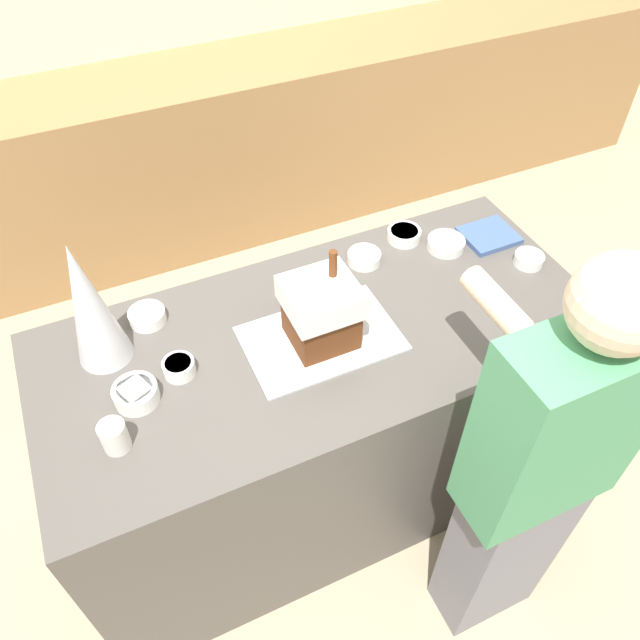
% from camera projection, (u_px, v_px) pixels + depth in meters
% --- Properties ---
extents(ground_plane, '(12.00, 12.00, 0.00)m').
position_uv_depth(ground_plane, '(322.00, 483.00, 2.58)').
color(ground_plane, tan).
extents(back_cabinet_block, '(6.00, 0.60, 0.95)m').
position_uv_depth(back_cabinet_block, '(181.00, 161.00, 3.39)').
color(back_cabinet_block, '#9E7547').
rests_on(back_cabinet_block, ground_plane).
extents(kitchen_island, '(1.74, 0.78, 0.92)m').
position_uv_depth(kitchen_island, '(322.00, 419.00, 2.24)').
color(kitchen_island, '#514C47').
rests_on(kitchen_island, ground_plane).
extents(baking_tray, '(0.46, 0.30, 0.01)m').
position_uv_depth(baking_tray, '(321.00, 338.00, 1.89)').
color(baking_tray, silver).
rests_on(baking_tray, kitchen_island).
extents(gingerbread_house, '(0.21, 0.20, 0.30)m').
position_uv_depth(gingerbread_house, '(321.00, 312.00, 1.80)').
color(gingerbread_house, '#5B2D14').
rests_on(gingerbread_house, baking_tray).
extents(decorative_tree, '(0.16, 0.16, 0.42)m').
position_uv_depth(decorative_tree, '(88.00, 304.00, 1.70)').
color(decorative_tree, silver).
rests_on(decorative_tree, kitchen_island).
extents(candy_bowl_far_left, '(0.11, 0.11, 0.04)m').
position_uv_depth(candy_bowl_far_left, '(364.00, 257.00, 2.12)').
color(candy_bowl_far_left, white).
rests_on(candy_bowl_far_left, kitchen_island).
extents(candy_bowl_near_tray_left, '(0.12, 0.12, 0.04)m').
position_uv_depth(candy_bowl_near_tray_left, '(404.00, 234.00, 2.21)').
color(candy_bowl_near_tray_left, white).
rests_on(candy_bowl_near_tray_left, kitchen_island).
extents(candy_bowl_center_rear, '(0.09, 0.09, 0.05)m').
position_uv_depth(candy_bowl_center_rear, '(179.00, 367.00, 1.78)').
color(candy_bowl_center_rear, white).
rests_on(candy_bowl_center_rear, kitchen_island).
extents(candy_bowl_behind_tray, '(0.11, 0.11, 0.04)m').
position_uv_depth(candy_bowl_behind_tray, '(147.00, 316.00, 1.93)').
color(candy_bowl_behind_tray, white).
rests_on(candy_bowl_behind_tray, kitchen_island).
extents(candy_bowl_front_corner, '(0.10, 0.10, 0.04)m').
position_uv_depth(candy_bowl_front_corner, '(530.00, 259.00, 2.11)').
color(candy_bowl_front_corner, white).
rests_on(candy_bowl_front_corner, kitchen_island).
extents(candy_bowl_beside_tree, '(0.13, 0.13, 0.04)m').
position_uv_depth(candy_bowl_beside_tree, '(446.00, 243.00, 2.17)').
color(candy_bowl_beside_tree, white).
rests_on(candy_bowl_beside_tree, kitchen_island).
extents(candy_bowl_far_right, '(0.12, 0.12, 0.05)m').
position_uv_depth(candy_bowl_far_right, '(136.00, 393.00, 1.71)').
color(candy_bowl_far_right, white).
rests_on(candy_bowl_far_right, kitchen_island).
extents(cookbook, '(0.18, 0.16, 0.02)m').
position_uv_depth(cookbook, '(489.00, 235.00, 2.22)').
color(cookbook, '#3F598C').
rests_on(cookbook, kitchen_island).
extents(mug, '(0.07, 0.07, 0.09)m').
position_uv_depth(mug, '(114.00, 436.00, 1.60)').
color(mug, white).
rests_on(mug, kitchen_island).
extents(person, '(0.42, 0.52, 1.59)m').
position_uv_depth(person, '(533.00, 478.00, 1.67)').
color(person, slate).
rests_on(person, ground_plane).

